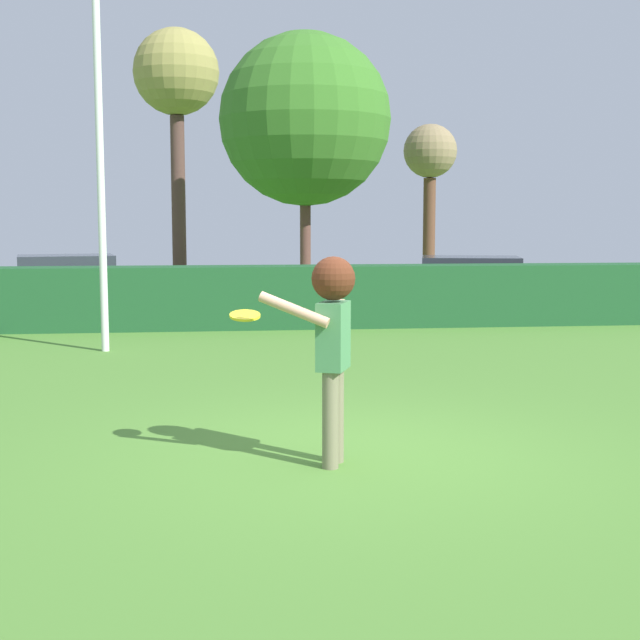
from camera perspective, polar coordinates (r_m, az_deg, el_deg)
ground_plane at (r=8.04m, az=1.82°, el=-8.72°), size 60.00×60.00×0.00m
person at (r=7.47m, az=0.80°, el=-0.62°), size 0.83×0.54×1.81m
frisbee at (r=7.66m, az=-4.90°, el=0.29°), size 0.27×0.27×0.08m
lamppost at (r=14.44m, az=-14.14°, el=11.67°), size 0.24×0.24×6.25m
hedge_row at (r=17.10m, az=-2.69°, el=1.52°), size 26.09×0.90×1.21m
parked_car_white at (r=21.86m, az=-16.14°, el=2.60°), size 4.46×2.52×1.25m
parked_car_red at (r=20.43m, az=9.74°, el=2.50°), size 4.48×2.64×1.25m
maple_tree at (r=26.30m, az=7.17°, el=10.31°), size 1.56×1.56×4.86m
bare_elm_tree at (r=27.11m, az=-9.32°, el=15.21°), size 2.53×2.53×7.67m
oak_tree at (r=23.00m, az=-0.97°, el=12.87°), size 4.40×4.40×6.83m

